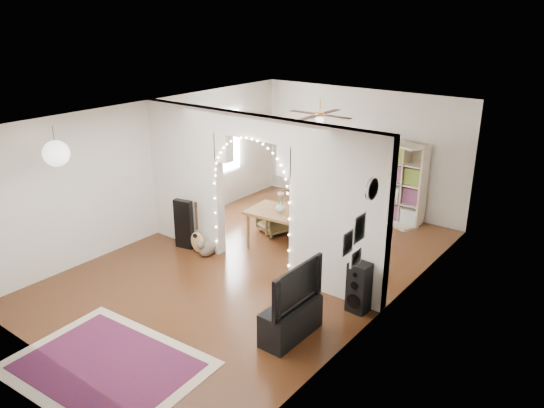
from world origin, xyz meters
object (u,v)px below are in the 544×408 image
Objects in this scene: dining_chair_left at (322,234)px; dining_chair_right at (274,220)px; dining_table at (280,215)px; acoustic_guitar at (197,234)px; floor_speaker at (359,288)px; bookcase at (386,179)px; media_console at (291,320)px.

dining_chair_right reaches higher than dining_chair_left.
acoustic_guitar is at bearing -140.99° from dining_table.
dining_chair_right is at bearing 52.63° from acoustic_guitar.
bookcase is (-1.42, 3.75, 0.48)m from floor_speaker.
dining_chair_left is 0.96× the size of dining_chair_right.
floor_speaker is at bearing -24.95° from dining_chair_left.
floor_speaker reaches higher than dining_table.
media_console is at bearing -55.51° from dining_table.
floor_speaker is 2.52m from dining_table.
acoustic_guitar is 2.36m from dining_chair_left.
acoustic_guitar reaches higher than floor_speaker.
dining_table is at bearing -85.07° from bookcase.
dining_chair_right is (-2.41, 2.79, 0.01)m from media_console.
dining_chair_left is (-1.68, 1.62, -0.15)m from floor_speaker.
bookcase is (-1.00, 4.91, 0.62)m from media_console.
dining_table is at bearing 157.19° from floor_speaker.
dining_table reaches higher than dining_chair_left.
media_console is 1.83× the size of dining_chair_left.
dining_chair_right is (0.54, 1.64, -0.11)m from acoustic_guitar.
dining_table is 0.91m from dining_chair_left.
dining_chair_right reaches higher than media_console.
dining_table is (1.12, 1.08, 0.31)m from acoustic_guitar.
acoustic_guitar is 3.38m from floor_speaker.
acoustic_guitar is 1.59m from dining_table.
dining_chair_left is at bearing -74.63° from bookcase.
bookcase is at bearing 102.26° from media_console.
media_console is 0.57× the size of bookcase.
floor_speaker is at bearing -10.74° from dining_chair_right.
media_console is 5.05m from bookcase.
dining_chair_left is at bearing 18.64° from dining_chair_right.
acoustic_guitar is 0.49× the size of bookcase.
acoustic_guitar is 4.27m from bookcase.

